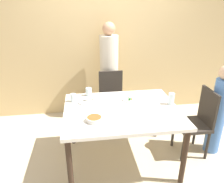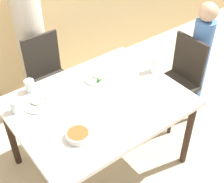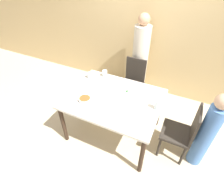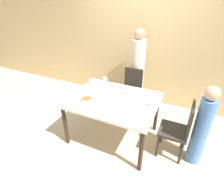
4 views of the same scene
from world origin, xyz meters
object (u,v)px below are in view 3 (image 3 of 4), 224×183
Objects in this scene: chair_adult_spot at (133,81)px; glass_water_tall at (90,75)px; chair_child_spot at (182,132)px; person_child at (207,133)px; person_adult at (140,61)px; bowl_curry at (85,99)px; plate_rice_adult at (130,90)px.

chair_adult_spot reaches higher than glass_water_tall.
person_child is at bearing 90.00° from chair_child_spot.
chair_adult_spot is 0.74× the size of person_child.
person_child reaches higher than chair_adult_spot.
chair_child_spot is (1.02, -0.84, 0.00)m from chair_adult_spot.
glass_water_tall is (-0.57, -0.91, 0.04)m from person_adult.
person_adult is 15.68× the size of glass_water_tall.
glass_water_tall is (-0.57, -0.59, 0.31)m from chair_adult_spot.
glass_water_tall is at bearing 172.28° from person_child.
bowl_curry is (-1.36, -0.27, 0.29)m from chair_child_spot.
person_adult is at bearing -138.53° from chair_child_spot.
person_adult is 9.37× the size of bowl_curry.
plate_rice_adult is at bearing 169.32° from person_child.
person_adult reaches higher than person_child.
bowl_curry is at bearing -170.73° from person_child.
chair_adult_spot is 5.23× the size of bowl_curry.
chair_adult_spot is 8.76× the size of glass_water_tall.
person_child is (1.29, -1.16, -0.17)m from person_adult.
chair_adult_spot is 1.19m from bowl_curry.
person_child is 7.03× the size of bowl_curry.
person_child is at bearing -41.85° from person_adult.
chair_adult_spot and chair_child_spot have the same top height.
chair_child_spot is 4.04× the size of plate_rice_adult.
chair_child_spot is 1.57m from person_adult.
chair_adult_spot reaches higher than plate_rice_adult.
bowl_curry is 0.57m from glass_water_tall.
person_child reaches higher than plate_rice_adult.
glass_water_tall is (-1.60, 0.25, 0.31)m from chair_child_spot.
chair_child_spot is at bearing -48.53° from person_adult.
person_child is at bearing 9.27° from bowl_curry.
bowl_curry is at bearing -136.49° from plate_rice_adult.
bowl_curry is (-0.34, -1.10, 0.29)m from chair_adult_spot.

